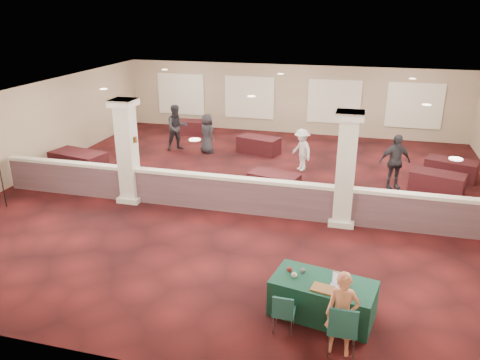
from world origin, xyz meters
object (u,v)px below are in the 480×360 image
(attendee_c, at_px, (395,162))
(conf_chair_main, at_px, (343,326))
(conf_chair_side, at_px, (284,310))
(far_table_front_center, at_px, (274,183))
(far_table_back_center, at_px, (259,145))
(woman, at_px, (342,314))
(attendee_a, at_px, (177,128))
(far_table_front_left, at_px, (79,163))
(attendee_b, at_px, (302,150))
(far_table_back_right, at_px, (451,169))
(far_table_front_right, at_px, (437,183))
(far_table_back_left, at_px, (188,127))
(near_table, at_px, (323,298))
(attendee_d, at_px, (207,134))

(attendee_c, bearing_deg, conf_chair_main, -122.50)
(conf_chair_side, bearing_deg, far_table_front_center, 101.73)
(far_table_back_center, bearing_deg, woman, -70.39)
(attendee_a, bearing_deg, far_table_front_left, -161.45)
(conf_chair_side, xyz_separation_m, far_table_front_left, (-8.71, 6.84, -0.08))
(far_table_front_left, bearing_deg, conf_chair_main, -36.23)
(attendee_b, relative_size, attendee_c, 0.83)
(attendee_a, bearing_deg, far_table_front_center, -76.31)
(far_table_back_right, xyz_separation_m, attendee_c, (-2.02, -1.54, 0.59))
(far_table_back_center, relative_size, far_table_back_right, 1.00)
(far_table_front_right, relative_size, attendee_c, 0.89)
(attendee_c, bearing_deg, far_table_front_left, 162.44)
(attendee_a, height_order, attendee_b, attendee_a)
(woman, height_order, far_table_back_left, woman)
(near_table, bearing_deg, far_table_back_right, 78.75)
(far_table_back_right, distance_m, attendee_b, 5.27)
(far_table_back_right, height_order, attendee_b, attendee_b)
(far_table_back_left, bearing_deg, far_table_front_center, -49.31)
(far_table_front_left, distance_m, far_table_front_right, 12.44)
(far_table_back_center, relative_size, attendee_d, 1.03)
(far_table_front_center, height_order, far_table_front_right, far_table_front_right)
(woman, distance_m, far_table_front_center, 7.57)
(woman, xyz_separation_m, far_table_back_center, (-3.99, 11.20, -0.45))
(far_table_front_left, bearing_deg, woman, -36.04)
(woman, xyz_separation_m, attendee_a, (-7.42, 10.81, 0.16))
(conf_chair_side, distance_m, far_table_back_center, 11.32)
(attendee_d, bearing_deg, woman, 156.43)
(near_table, distance_m, attendee_c, 7.68)
(far_table_front_left, xyz_separation_m, attendee_b, (7.77, 2.44, 0.38))
(conf_chair_main, relative_size, far_table_back_center, 0.61)
(far_table_back_right, bearing_deg, far_table_front_center, -153.37)
(far_table_back_left, distance_m, far_table_back_right, 11.60)
(far_table_back_center, height_order, attendee_a, attendee_a)
(woman, bearing_deg, attendee_a, 125.56)
(attendee_b, xyz_separation_m, attendee_c, (3.21, -1.08, 0.15))
(attendee_a, bearing_deg, attendee_b, -52.16)
(far_table_front_center, bearing_deg, far_table_back_center, 109.36)
(conf_chair_main, height_order, far_table_front_right, conf_chair_main)
(far_table_front_left, distance_m, attendee_a, 4.42)
(near_table, bearing_deg, conf_chair_main, -57.24)
(far_table_back_right, bearing_deg, conf_chair_main, -107.64)
(attendee_a, bearing_deg, far_table_back_center, -32.54)
(attendee_d, bearing_deg, far_table_back_left, -18.09)
(near_table, height_order, attendee_a, attendee_a)
(woman, distance_m, attendee_c, 8.56)
(conf_chair_main, height_order, woman, woman)
(far_table_front_right, xyz_separation_m, attendee_c, (-1.39, -0.01, 0.60))
(attendee_a, relative_size, attendee_c, 1.02)
(far_table_back_right, height_order, attendee_d, attendee_d)
(conf_chair_main, bearing_deg, far_table_back_center, 107.80)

